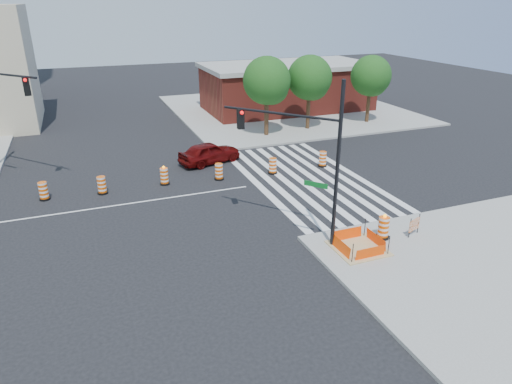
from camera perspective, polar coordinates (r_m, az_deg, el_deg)
ground at (r=25.94m, az=-15.96°, el=-1.46°), size 120.00×120.00×0.00m
sidewalk_ne at (r=47.25m, az=3.85°, el=10.29°), size 22.00×22.00×0.15m
crosswalk_east at (r=28.77m, az=6.14°, el=1.76°), size 6.75×13.50×0.01m
lane_centerline at (r=25.94m, az=-15.96°, el=-1.45°), size 14.00×0.12×0.01m
excavation_pit at (r=20.77m, az=12.67°, el=-6.75°), size 2.20×2.20×0.90m
brick_storefront at (r=46.82m, az=3.92°, el=12.97°), size 16.50×8.50×4.60m
red_coupe at (r=31.27m, az=-5.83°, el=4.92°), size 4.61×2.86×1.46m
signal_pole_se at (r=19.66m, az=6.05°, el=5.60°), size 3.67×4.31×7.32m
pit_drum at (r=21.74m, az=15.63°, el=-4.37°), size 0.62×0.62×1.21m
barricade at (r=22.41m, az=19.19°, el=-3.88°), size 0.80×0.32×0.98m
tree_north_c at (r=36.77m, az=1.40°, el=13.42°), size 3.81×3.76×6.39m
tree_north_d at (r=39.03m, az=6.74°, el=13.71°), size 3.69×3.68×6.26m
tree_north_e at (r=42.30m, az=14.17°, el=13.64°), size 3.55×3.52×5.99m
median_drum_2 at (r=27.95m, az=-25.02°, el=0.05°), size 0.60×0.60×1.02m
median_drum_3 at (r=27.59m, az=-18.71°, el=0.75°), size 0.60×0.60×1.02m
median_drum_4 at (r=28.01m, az=-11.39°, el=1.89°), size 0.60×0.60×1.18m
median_drum_5 at (r=28.32m, az=-4.65°, el=2.49°), size 0.60×0.60×1.02m
median_drum_6 at (r=29.25m, az=2.10°, el=3.23°), size 0.60×0.60×1.02m
median_drum_7 at (r=30.84m, az=8.33°, el=4.05°), size 0.60×0.60×1.02m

